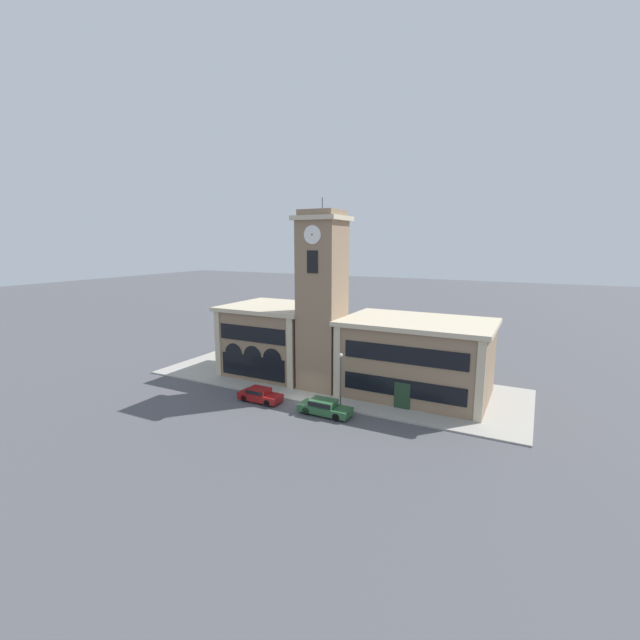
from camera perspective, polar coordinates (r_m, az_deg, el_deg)
ground_plane at (r=42.63m, az=-2.73°, el=-10.91°), size 300.00×300.00×0.00m
sidewalk_kerb at (r=48.45m, az=1.48°, el=-8.16°), size 40.97×14.06×0.15m
clock_tower at (r=44.42m, az=0.29°, el=2.46°), size 4.86×4.86×19.82m
town_hall_left_wing at (r=51.28m, az=-5.97°, el=-2.49°), size 11.08×9.99×8.16m
town_hall_right_wing at (r=44.55m, az=12.72°, el=-4.90°), size 14.81×9.99×7.80m
parked_car_near at (r=42.96m, az=-8.03°, el=-9.82°), size 4.37×1.81×1.34m
parked_car_mid at (r=39.50m, az=0.58°, el=-11.51°), size 4.90×1.86×1.40m
street_lamp at (r=39.92m, az=2.78°, el=-6.89°), size 0.36×0.36×5.22m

